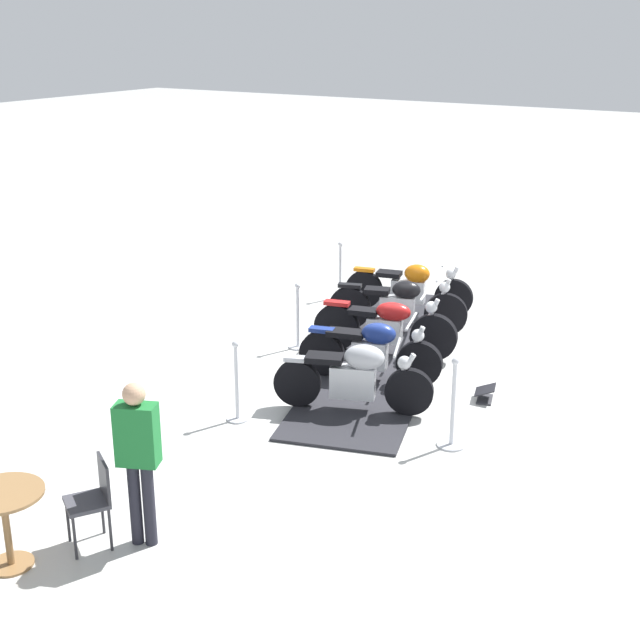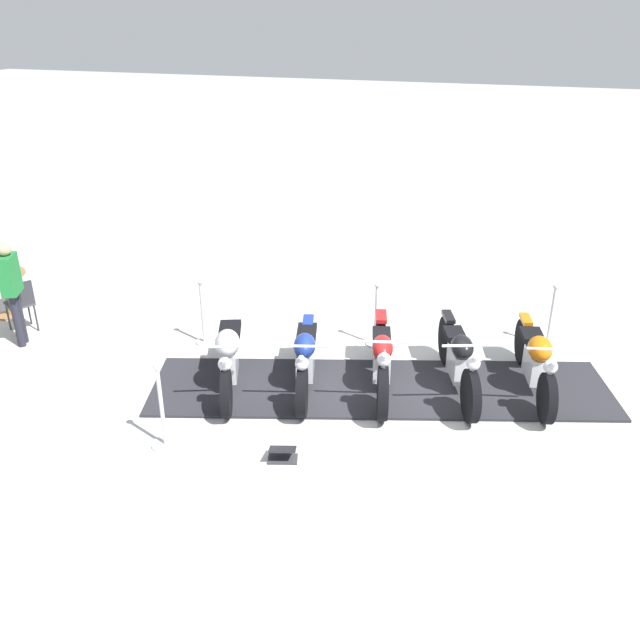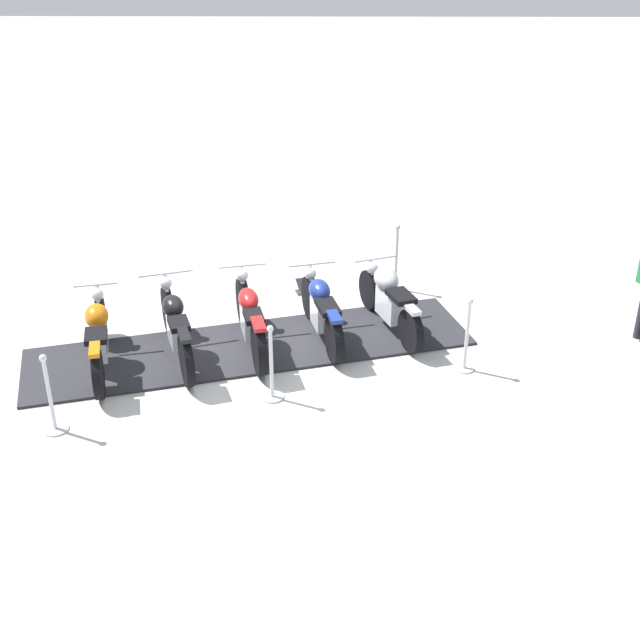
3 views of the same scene
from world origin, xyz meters
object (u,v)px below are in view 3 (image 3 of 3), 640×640
Objects in this scene: motorcycle_black at (176,326)px; motorcycle_navy at (321,309)px; stanchion_left_mid at (272,374)px; stanchion_left_rear at (52,406)px; stanchion_right_front at (396,270)px; motorcycle_chrome at (389,298)px; motorcycle_maroon at (250,317)px; info_placard at (307,288)px; motorcycle_copper at (99,335)px; stanchion_left_front at (466,344)px.

motorcycle_navy is at bearing -92.93° from motorcycle_black.
stanchion_left_rear is at bearing -73.73° from stanchion_left_mid.
stanchion_right_front is 6.13m from stanchion_left_rear.
stanchion_left_mid reaches higher than motorcycle_chrome.
motorcycle_maroon is 1.00× the size of motorcycle_black.
stanchion_left_mid reaches higher than info_placard.
motorcycle_maroon is at bearing -86.84° from motorcycle_copper.
stanchion_left_front is 2.76m from stanchion_right_front.
motorcycle_copper is (0.29, -1.01, -0.00)m from motorcycle_black.
motorcycle_navy is 3.17m from motorcycle_copper.
info_placard is (0.15, -1.48, -0.28)m from stanchion_right_front.
motorcycle_chrome is 5.05m from stanchion_left_rear.
stanchion_left_rear is (2.72, -4.26, -0.18)m from motorcycle_chrome.
info_placard is (-2.50, 2.79, -0.42)m from motorcycle_copper.
motorcycle_chrome is at bearing -8.50° from stanchion_right_front.
stanchion_right_front is at bearing -10.49° from info_placard.
motorcycle_black is 1.05m from motorcycle_copper.
motorcycle_copper is at bearing 172.66° from stanchion_left_rear.
info_placard is (-2.50, -2.26, -0.32)m from stanchion_left_front.
stanchion_left_front is at bearing -64.19° from info_placard.
motorcycle_chrome is 2.11m from motorcycle_maroon.
motorcycle_black is at bearing -86.72° from motorcycle_copper.
motorcycle_copper is at bearing 85.56° from motorcycle_chrome.
motorcycle_chrome is at bearing -86.59° from motorcycle_copper.
info_placard is (-4.03, 2.99, -0.27)m from stanchion_left_rear.
motorcycle_maroon is 1.91× the size of stanchion_right_front.
motorcycle_copper is at bearing -90.04° from stanchion_left_front.
stanchion_left_front reaches higher than info_placard.
stanchion_left_rear reaches higher than motorcycle_chrome.
motorcycle_maroon reaches higher than motorcycle_chrome.
motorcycle_chrome reaches higher than info_placard.
motorcycle_chrome is at bearing -92.61° from motorcycle_black.
motorcycle_maroon is 2.10m from info_placard.
motorcycle_black is 4.05m from stanchion_left_front.
motorcycle_navy is 1.91× the size of stanchion_left_mid.
motorcycle_maroon reaches higher than motorcycle_black.
motorcycle_chrome is 0.90× the size of motorcycle_copper.
motorcycle_chrome is 1.88m from info_placard.
stanchion_left_rear is (2.41, -3.25, -0.14)m from motorcycle_navy.
stanchion_right_front is (-1.77, 1.23, -0.14)m from motorcycle_navy.
stanchion_left_front reaches higher than stanchion_left_rear.
stanchion_left_front is (0.88, 2.00, -0.09)m from motorcycle_navy.
stanchion_right_front reaches higher than stanchion_left_front.
stanchion_left_front is at bearing -160.79° from motorcycle_chrome.
info_placard is at bearing -61.03° from motorcycle_copper.
info_placard is at bearing -57.81° from motorcycle_black.
motorcycle_navy is at bearing -86.82° from motorcycle_copper.
stanchion_right_front is (-2.65, 4.28, -0.15)m from motorcycle_copper.
stanchion_left_front reaches higher than stanchion_left_mid.
stanchion_right_front reaches higher than motorcycle_copper.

